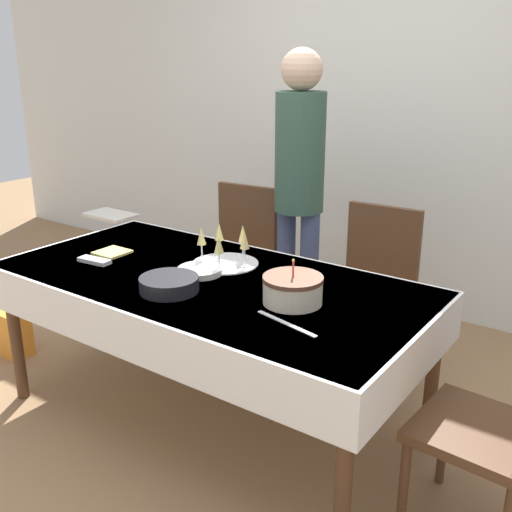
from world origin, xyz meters
The scene contains 16 objects.
ground_plane centered at (0.00, 0.00, 0.00)m, with size 12.00×12.00×0.00m, color #93704C.
wall_back centered at (0.00, 1.86, 1.35)m, with size 8.00×0.05×2.70m.
dining_table centered at (0.00, 0.00, 0.63)m, with size 1.99×0.99×0.73m.
dining_chair_far_left centered at (-0.45, 0.81, 0.51)m, with size 0.45×0.45×0.94m.
dining_chair_far_right centered at (0.44, 0.81, 0.51)m, with size 0.43×0.43×0.94m.
dining_chair_right_end centered at (1.31, -0.01, 0.51)m, with size 0.45×0.45×0.94m.
birthday_cake centered at (0.46, -0.03, 0.79)m, with size 0.24×0.24×0.19m.
champagne_tray centered at (-0.05, 0.19, 0.81)m, with size 0.32×0.32×0.18m.
plate_stack_main centered at (-0.03, -0.22, 0.77)m, with size 0.25×0.25×0.06m.
plate_stack_dessert centered at (-0.06, 0.02, 0.75)m, with size 0.21×0.21×0.03m.
cake_knife centered at (0.55, -0.21, 0.74)m, with size 0.30×0.08×0.00m.
fork_pile centered at (-0.58, -0.16, 0.74)m, with size 0.18×0.08×0.02m.
napkin_pile centered at (-0.61, -0.02, 0.74)m, with size 0.15×0.15×0.01m.
person_standing centered at (-0.10, 0.93, 1.05)m, with size 0.28×0.28×1.72m.
high_chair centered at (-1.31, 0.66, 0.48)m, with size 0.33×0.35×0.71m.
gift_bag centered at (-1.39, -0.17, 0.14)m, with size 0.24×0.14×0.28m.
Camera 1 is at (1.64, -1.93, 1.68)m, focal length 42.00 mm.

